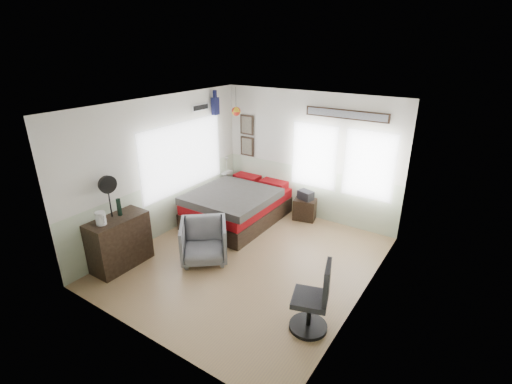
{
  "coord_description": "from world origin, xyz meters",
  "views": [
    {
      "loc": [
        3.23,
        -4.62,
        3.61
      ],
      "look_at": [
        -0.1,
        0.4,
        1.15
      ],
      "focal_mm": 26.0,
      "sensor_mm": 36.0,
      "label": 1
    }
  ],
  "objects_px": {
    "bed": "(238,205)",
    "task_chair": "(314,303)",
    "armchair": "(204,241)",
    "dresser": "(120,242)",
    "nightstand": "(305,209)"
  },
  "relations": [
    {
      "from": "bed",
      "to": "task_chair",
      "type": "xyz_separation_m",
      "value": [
        2.78,
        -2.12,
        0.08
      ]
    },
    {
      "from": "bed",
      "to": "armchair",
      "type": "bearing_deg",
      "value": -75.36
    },
    {
      "from": "nightstand",
      "to": "task_chair",
      "type": "distance_m",
      "value": 3.37
    },
    {
      "from": "armchair",
      "to": "task_chair",
      "type": "relative_size",
      "value": 0.78
    },
    {
      "from": "dresser",
      "to": "task_chair",
      "type": "xyz_separation_m",
      "value": [
        3.42,
        0.41,
        -0.03
      ]
    },
    {
      "from": "nightstand",
      "to": "task_chair",
      "type": "height_order",
      "value": "task_chair"
    },
    {
      "from": "dresser",
      "to": "task_chair",
      "type": "height_order",
      "value": "task_chair"
    },
    {
      "from": "armchair",
      "to": "task_chair",
      "type": "xyz_separation_m",
      "value": [
        2.35,
        -0.51,
        0.05
      ]
    },
    {
      "from": "dresser",
      "to": "nightstand",
      "type": "relative_size",
      "value": 2.16
    },
    {
      "from": "dresser",
      "to": "nightstand",
      "type": "xyz_separation_m",
      "value": [
        1.82,
        3.37,
        -0.22
      ]
    },
    {
      "from": "bed",
      "to": "armchair",
      "type": "height_order",
      "value": "armchair"
    },
    {
      "from": "armchair",
      "to": "bed",
      "type": "bearing_deg",
      "value": 65.04
    },
    {
      "from": "bed",
      "to": "dresser",
      "type": "height_order",
      "value": "dresser"
    },
    {
      "from": "armchair",
      "to": "task_chair",
      "type": "height_order",
      "value": "task_chair"
    },
    {
      "from": "armchair",
      "to": "nightstand",
      "type": "height_order",
      "value": "armchair"
    }
  ]
}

